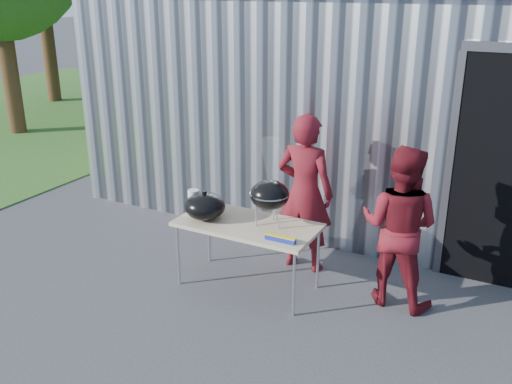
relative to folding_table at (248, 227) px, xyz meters
The scene contains 11 objects.
ground 0.85m from the folding_table, 126.90° to the right, with size 80.00×80.00×0.00m, color #38383B.
building 4.33m from the folding_table, 81.48° to the left, with size 8.20×6.20×3.10m.
grass_patch 10.88m from the folding_table, 148.81° to the left, with size 10.00×12.00×0.02m, color #2D591E.
folding_table is the anchor object (origin of this frame).
kettle_grill 0.52m from the folding_table, 19.96° to the left, with size 0.42×0.42×0.93m.
grill_lid 0.51m from the folding_table, 167.84° to the right, with size 0.44×0.44×0.32m.
paper_towels 0.67m from the folding_table, behind, with size 0.12×0.12×0.28m, color white.
white_tub 0.58m from the folding_table, 162.20° to the left, with size 0.20×0.15×0.10m, color white.
foil_box 0.57m from the folding_table, 26.37° to the right, with size 0.32×0.05×0.06m.
person_cook 0.82m from the folding_table, 64.19° to the left, with size 0.67×0.44×1.83m, color maroon.
person_bystander 1.56m from the folding_table, 16.58° to the left, with size 0.82×0.64×1.68m, color maroon.
Camera 1 is at (2.95, -4.48, 3.14)m, focal length 40.00 mm.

